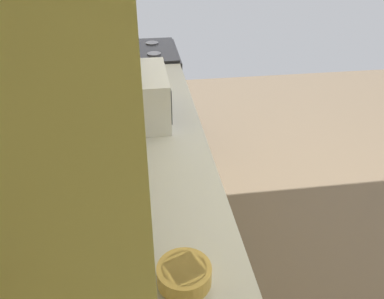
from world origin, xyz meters
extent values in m
plane|color=brown|center=(0.00, 0.00, 0.00)|extent=(6.31, 6.31, 0.00)
cube|color=beige|center=(0.00, 1.64, 1.31)|extent=(4.07, 0.12, 2.61)
cube|color=tan|center=(-0.41, 1.27, 0.45)|extent=(3.08, 0.60, 0.91)
cube|color=beige|center=(-0.41, 1.27, 0.92)|extent=(3.11, 0.63, 0.02)
cube|color=#332819|center=(-0.63, 0.97, 0.45)|extent=(0.01, 0.01, 0.84)
cube|color=#332819|center=(-0.19, 0.97, 0.45)|extent=(0.01, 0.01, 0.84)
cube|color=#332819|center=(0.25, 0.97, 0.45)|extent=(0.01, 0.01, 0.84)
cube|color=#332819|center=(0.69, 0.97, 0.45)|extent=(0.01, 0.01, 0.84)
cube|color=black|center=(1.48, 1.26, 0.46)|extent=(0.69, 0.64, 0.93)
cube|color=black|center=(1.48, 0.93, 0.42)|extent=(0.54, 0.01, 0.51)
cube|color=black|center=(1.48, 1.26, 0.94)|extent=(0.65, 0.61, 0.02)
cube|color=black|center=(1.48, 1.56, 1.02)|extent=(0.65, 0.04, 0.18)
cylinder|color=#38383D|center=(1.33, 1.14, 0.95)|extent=(0.11, 0.11, 0.01)
cylinder|color=#38383D|center=(1.63, 1.14, 0.95)|extent=(0.11, 0.11, 0.01)
cylinder|color=#38383D|center=(1.33, 1.37, 0.95)|extent=(0.11, 0.11, 0.01)
cylinder|color=#38383D|center=(1.63, 1.37, 0.95)|extent=(0.11, 0.11, 0.01)
cube|color=white|center=(0.27, 1.29, 1.06)|extent=(0.47, 0.33, 0.27)
cube|color=black|center=(0.23, 1.13, 1.06)|extent=(0.29, 0.01, 0.19)
cube|color=#2D2D33|center=(0.45, 1.13, 1.06)|extent=(0.08, 0.01, 0.19)
cylinder|color=gold|center=(-0.90, 1.18, 0.96)|extent=(0.17, 0.17, 0.06)
cylinder|color=#F0B653|center=(-0.90, 1.18, 0.98)|extent=(0.14, 0.14, 0.03)
camera|label=1|loc=(-1.72, 1.28, 1.93)|focal=36.35mm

